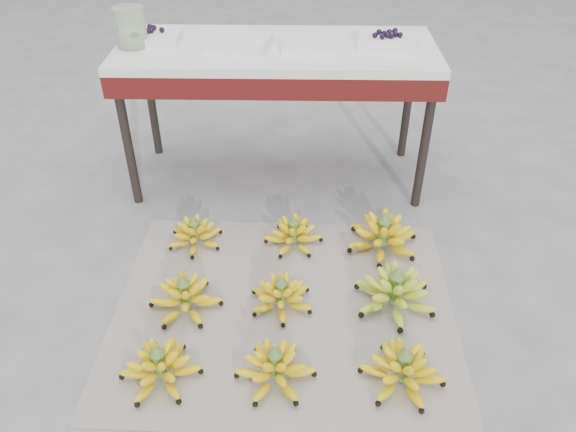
{
  "coord_description": "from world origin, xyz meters",
  "views": [
    {
      "loc": [
        0.07,
        -1.43,
        1.51
      ],
      "look_at": [
        0.03,
        0.28,
        0.26
      ],
      "focal_mm": 35.0,
      "sensor_mm": 36.0,
      "label": 1
    }
  ],
  "objects_px": {
    "bunch_mid_center": "(281,295)",
    "bunch_mid_right": "(395,292)",
    "tray_far_left": "(151,37)",
    "tray_right": "(308,43)",
    "bunch_back_left": "(195,234)",
    "glass_jar": "(130,27)",
    "bunch_back_center": "(293,234)",
    "tray_left": "(238,42)",
    "bunch_front_center": "(275,368)",
    "bunch_back_right": "(383,236)",
    "bunch_front_right": "(403,370)",
    "tray_far_right": "(387,40)",
    "vendor_table": "(277,63)",
    "bunch_mid_left": "(185,297)",
    "newspaper_mat": "(284,308)",
    "bunch_front_left": "(160,367)"
  },
  "relations": [
    {
      "from": "vendor_table",
      "to": "tray_far_right",
      "type": "distance_m",
      "value": 0.49
    },
    {
      "from": "glass_jar",
      "to": "newspaper_mat",
      "type": "bearing_deg",
      "value": -53.18
    },
    {
      "from": "newspaper_mat",
      "to": "bunch_mid_right",
      "type": "xyz_separation_m",
      "value": [
        0.41,
        0.03,
        0.07
      ]
    },
    {
      "from": "tray_left",
      "to": "bunch_back_center",
      "type": "bearing_deg",
      "value": -64.63
    },
    {
      "from": "bunch_front_center",
      "to": "bunch_back_left",
      "type": "bearing_deg",
      "value": 140.77
    },
    {
      "from": "bunch_front_right",
      "to": "bunch_mid_left",
      "type": "xyz_separation_m",
      "value": [
        -0.75,
        0.31,
        -0.0
      ]
    },
    {
      "from": "bunch_back_center",
      "to": "glass_jar",
      "type": "relative_size",
      "value": 1.63
    },
    {
      "from": "bunch_mid_right",
      "to": "bunch_back_left",
      "type": "bearing_deg",
      "value": 146.26
    },
    {
      "from": "tray_far_left",
      "to": "tray_right",
      "type": "bearing_deg",
      "value": -5.18
    },
    {
      "from": "tray_left",
      "to": "glass_jar",
      "type": "distance_m",
      "value": 0.46
    },
    {
      "from": "bunch_back_left",
      "to": "glass_jar",
      "type": "xyz_separation_m",
      "value": [
        -0.29,
        0.53,
        0.7
      ]
    },
    {
      "from": "bunch_mid_left",
      "to": "tray_right",
      "type": "xyz_separation_m",
      "value": [
        0.44,
        0.91,
        0.63
      ]
    },
    {
      "from": "tray_right",
      "to": "glass_jar",
      "type": "xyz_separation_m",
      "value": [
        -0.76,
        0.0,
        0.06
      ]
    },
    {
      "from": "tray_far_left",
      "to": "tray_left",
      "type": "height_order",
      "value": "tray_far_left"
    },
    {
      "from": "bunch_back_right",
      "to": "bunch_mid_center",
      "type": "bearing_deg",
      "value": -139.76
    },
    {
      "from": "bunch_mid_left",
      "to": "tray_far_left",
      "type": "relative_size",
      "value": 1.33
    },
    {
      "from": "bunch_mid_left",
      "to": "vendor_table",
      "type": "relative_size",
      "value": 0.24
    },
    {
      "from": "bunch_mid_center",
      "to": "bunch_mid_right",
      "type": "bearing_deg",
      "value": -4.84
    },
    {
      "from": "bunch_front_left",
      "to": "bunch_front_right",
      "type": "relative_size",
      "value": 0.86
    },
    {
      "from": "bunch_mid_center",
      "to": "bunch_back_right",
      "type": "height_order",
      "value": "bunch_back_right"
    },
    {
      "from": "bunch_mid_center",
      "to": "newspaper_mat",
      "type": "bearing_deg",
      "value": -59.92
    },
    {
      "from": "bunch_back_center",
      "to": "tray_left",
      "type": "distance_m",
      "value": 0.86
    },
    {
      "from": "bunch_front_right",
      "to": "bunch_back_center",
      "type": "distance_m",
      "value": 0.78
    },
    {
      "from": "tray_far_left",
      "to": "tray_right",
      "type": "xyz_separation_m",
      "value": [
        0.69,
        -0.06,
        -0.0
      ]
    },
    {
      "from": "bunch_back_center",
      "to": "tray_right",
      "type": "distance_m",
      "value": 0.82
    },
    {
      "from": "bunch_front_center",
      "to": "bunch_mid_left",
      "type": "relative_size",
      "value": 1.01
    },
    {
      "from": "tray_right",
      "to": "bunch_mid_right",
      "type": "bearing_deg",
      "value": -69.54
    },
    {
      "from": "bunch_mid_right",
      "to": "bunch_back_right",
      "type": "distance_m",
      "value": 0.34
    },
    {
      "from": "bunch_front_center",
      "to": "bunch_back_right",
      "type": "xyz_separation_m",
      "value": [
        0.42,
        0.68,
        0.01
      ]
    },
    {
      "from": "bunch_front_left",
      "to": "bunch_back_left",
      "type": "bearing_deg",
      "value": 99.03
    },
    {
      "from": "newspaper_mat",
      "to": "bunch_front_center",
      "type": "relative_size",
      "value": 3.73
    },
    {
      "from": "bunch_front_center",
      "to": "glass_jar",
      "type": "height_order",
      "value": "glass_jar"
    },
    {
      "from": "vendor_table",
      "to": "tray_left",
      "type": "relative_size",
      "value": 4.63
    },
    {
      "from": "bunch_mid_left",
      "to": "vendor_table",
      "type": "xyz_separation_m",
      "value": [
        0.31,
        0.93,
        0.53
      ]
    },
    {
      "from": "bunch_mid_right",
      "to": "tray_right",
      "type": "relative_size",
      "value": 1.48
    },
    {
      "from": "bunch_mid_left",
      "to": "bunch_mid_center",
      "type": "bearing_deg",
      "value": 22.69
    },
    {
      "from": "tray_far_left",
      "to": "glass_jar",
      "type": "xyz_separation_m",
      "value": [
        -0.07,
        -0.06,
        0.06
      ]
    },
    {
      "from": "bunch_back_right",
      "to": "bunch_front_right",
      "type": "bearing_deg",
      "value": -91.24
    },
    {
      "from": "bunch_front_left",
      "to": "bunch_back_right",
      "type": "xyz_separation_m",
      "value": [
        0.79,
        0.69,
        0.01
      ]
    },
    {
      "from": "bunch_mid_center",
      "to": "vendor_table",
      "type": "height_order",
      "value": "vendor_table"
    },
    {
      "from": "newspaper_mat",
      "to": "vendor_table",
      "type": "height_order",
      "value": "vendor_table"
    },
    {
      "from": "tray_far_right",
      "to": "bunch_back_right",
      "type": "bearing_deg",
      "value": -92.11
    },
    {
      "from": "newspaper_mat",
      "to": "tray_right",
      "type": "height_order",
      "value": "tray_right"
    },
    {
      "from": "tray_left",
      "to": "vendor_table",
      "type": "bearing_deg",
      "value": 8.04
    },
    {
      "from": "bunch_front_center",
      "to": "bunch_mid_center",
      "type": "distance_m",
      "value": 0.33
    },
    {
      "from": "bunch_front_center",
      "to": "bunch_mid_right",
      "type": "relative_size",
      "value": 0.95
    },
    {
      "from": "bunch_mid_right",
      "to": "vendor_table",
      "type": "height_order",
      "value": "vendor_table"
    },
    {
      "from": "glass_jar",
      "to": "tray_right",
      "type": "bearing_deg",
      "value": -0.11
    },
    {
      "from": "newspaper_mat",
      "to": "bunch_back_left",
      "type": "height_order",
      "value": "bunch_back_left"
    },
    {
      "from": "tray_far_right",
      "to": "bunch_back_center",
      "type": "bearing_deg",
      "value": -125.07
    }
  ]
}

